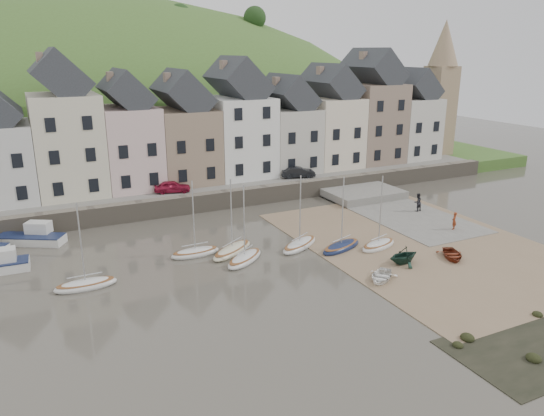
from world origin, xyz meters
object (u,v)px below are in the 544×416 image
rowboat_green (404,255)px  car_left (172,187)px  rowboat_red (452,255)px  person_red (454,221)px  sailboat_0 (86,284)px  car_right (298,172)px  rowboat_white (381,276)px  person_dark (418,202)px

rowboat_green → car_left: size_ratio=0.72×
rowboat_green → rowboat_red: (4.12, -0.83, -0.39)m
person_red → rowboat_green: bearing=-10.9°
sailboat_0 → person_red: size_ratio=3.95×
car_right → rowboat_red: bearing=-162.2°
person_red → car_right: bearing=-106.5°
rowboat_green → sailboat_0: bearing=-109.3°
sailboat_0 → car_right: (25.28, 15.91, 1.98)m
sailboat_0 → rowboat_green: bearing=-15.9°
rowboat_white → person_red: size_ratio=1.75×
person_dark → car_left: size_ratio=0.50×
sailboat_0 → car_right: 29.93m
car_left → rowboat_white: bearing=-145.9°
rowboat_white → rowboat_red: size_ratio=0.98×
rowboat_white → person_red: 13.73m
person_red → person_dark: person_dark is taller
person_dark → car_right: size_ratio=0.47×
rowboat_white → car_left: bearing=160.3°
rowboat_green → car_right: bearing=168.6°
rowboat_red → person_dark: person_dark is taller
sailboat_0 → rowboat_white: size_ratio=2.26×
rowboat_green → person_dark: person_dark is taller
person_dark → rowboat_green: bearing=39.0°
rowboat_red → person_dark: bearing=90.0°
car_left → car_right: size_ratio=0.94×
rowboat_red → person_dark: size_ratio=1.56×
sailboat_0 → rowboat_green: (22.19, -6.30, 0.48)m
rowboat_white → person_red: (12.47, 5.73, 0.57)m
person_red → car_right: car_right is taller
sailboat_0 → person_dark: (32.12, 3.53, 0.77)m
person_red → car_right: (-6.05, 18.12, 1.32)m
rowboat_green → person_red: size_ratio=1.64×
person_dark → rowboat_red: bearing=55.7°
rowboat_white → rowboat_red: rowboat_red is taller
rowboat_green → car_right: size_ratio=0.67×
sailboat_0 → rowboat_white: sailboat_0 is taller
rowboat_green → rowboat_red: bearing=75.1°
rowboat_white → person_dark: size_ratio=1.53×
rowboat_white → rowboat_green: rowboat_green is taller
person_dark → car_right: 14.19m
person_red → person_dark: 5.79m
sailboat_0 → car_right: sailboat_0 is taller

